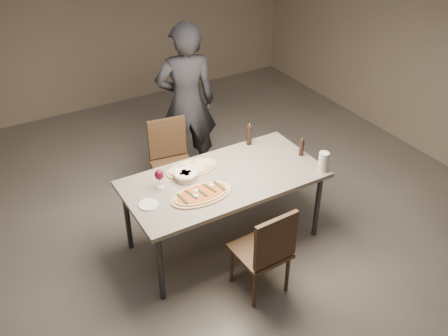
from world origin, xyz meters
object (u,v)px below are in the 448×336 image
ham_pizza (192,168)px  diner (186,103)px  dining_table (224,183)px  carafe (323,162)px  pepper_mill_left (302,147)px  bread_basket (185,175)px  chair_near (267,249)px  chair_far (171,156)px  zucchini_pizza (201,194)px

ham_pizza → diner: bearing=78.7°
dining_table → carafe: (0.83, -0.36, 0.15)m
ham_pizza → pepper_mill_left: size_ratio=2.70×
bread_basket → carafe: (1.14, -0.51, 0.05)m
ham_pizza → diner: size_ratio=0.28×
bread_basket → chair_near: bearing=-73.0°
pepper_mill_left → diner: diner is taller
dining_table → bread_basket: size_ratio=8.38×
ham_pizza → chair_far: (0.09, 0.67, -0.26)m
zucchini_pizza → chair_near: 0.72m
bread_basket → ham_pizza: bearing=42.7°
carafe → diner: (-0.57, 1.62, 0.05)m
carafe → dining_table: bearing=156.4°
chair_near → chair_far: 1.68m
chair_far → chair_near: bearing=100.8°
ham_pizza → bread_basket: 0.17m
chair_far → zucchini_pizza: bearing=87.8°
diner → zucchini_pizza: bearing=83.7°
dining_table → carafe: bearing=-23.6°
bread_basket → diner: size_ratio=0.12×
bread_basket → carafe: bearing=-24.2°
ham_pizza → carafe: bearing=-18.3°
chair_far → pepper_mill_left: bearing=142.1°
ham_pizza → carafe: 1.20m
ham_pizza → chair_near: size_ratio=0.57×
zucchini_pizza → ham_pizza: 0.42m
dining_table → bread_basket: bread_basket is taller
carafe → chair_near: (-0.87, -0.38, -0.35)m
pepper_mill_left → diner: (-0.57, 1.31, 0.06)m
dining_table → chair_far: size_ratio=2.01×
dining_table → ham_pizza: bearing=126.0°
pepper_mill_left → ham_pizza: bearing=163.2°
pepper_mill_left → chair_far: pepper_mill_left is taller
ham_pizza → diner: (0.45, 1.00, 0.13)m
ham_pizza → chair_near: bearing=-68.2°
dining_table → chair_far: (-0.10, 0.93, -0.19)m
bread_basket → chair_far: chair_far is taller
chair_far → diner: bearing=-129.6°
zucchini_pizza → ham_pizza: (0.12, 0.40, -0.00)m
chair_near → chair_far: size_ratio=0.99×
zucchini_pizza → diner: (0.57, 1.40, 0.13)m
carafe → bread_basket: bearing=155.8°
chair_far → dining_table: bearing=104.7°
chair_far → diner: diner is taller
dining_table → chair_near: bearing=-92.7°
carafe → chair_near: bearing=-156.0°
diner → pepper_mill_left: bearing=129.2°
chair_far → ham_pizza: bearing=91.1°
bread_basket → dining_table: bearing=-25.8°
ham_pizza → chair_near: chair_near is taller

